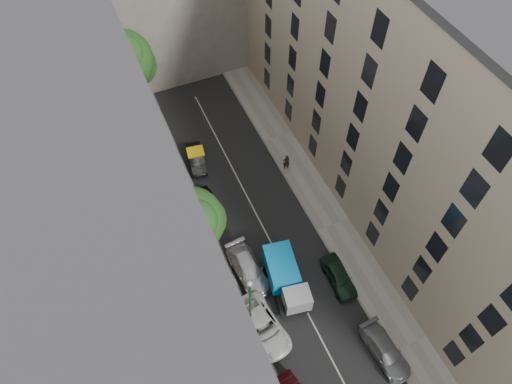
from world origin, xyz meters
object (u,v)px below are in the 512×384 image
car_left_3 (248,269)px  car_right_1 (385,351)px  car_left_4 (209,207)px  car_left_5 (197,159)px  tree_mid (192,223)px  pedestrian (286,162)px  tree_far (125,63)px  lamp_post (250,300)px  car_left_2 (262,326)px  tarp_truck (285,277)px  car_right_2 (339,277)px

car_left_3 → car_right_1: (6.33, -9.54, -0.07)m
car_left_4 → car_left_5: size_ratio=1.10×
car_left_4 → tree_mid: (-2.35, -4.13, 4.98)m
car_left_3 → tree_mid: 6.42m
pedestrian → tree_far: bearing=-40.9°
tree_mid → lamp_post: size_ratio=1.23×
tree_mid → pedestrian: bearing=29.2°
car_left_4 → car_left_5: (0.80, 5.60, -0.09)m
car_left_2 → lamp_post: (-0.60, 0.76, 3.58)m
car_left_3 → car_right_1: size_ratio=1.12×
car_left_3 → lamp_post: bearing=-114.6°
car_left_2 → car_left_5: (0.80, 16.80, -0.09)m
lamp_post → car_left_2: bearing=-51.9°
car_left_2 → tarp_truck: bearing=31.9°
car_left_4 → car_left_3: bearing=-84.5°
car_left_5 → pedestrian: bearing=-19.8°
car_left_2 → car_right_1: bearing=-43.0°
car_left_5 → tree_far: tree_far is taller
tarp_truck → pedestrian: bearing=73.9°
tree_mid → car_left_2: bearing=-71.6°
tarp_truck → pedestrian: tarp_truck is taller
car_right_2 → tree_far: tree_far is taller
pedestrian → tarp_truck: bearing=73.4°
car_left_4 → tree_mid: bearing=-121.0°
tarp_truck → tree_mid: (-5.35, 4.56, 4.38)m
car_left_2 → car_left_3: size_ratio=1.06×
tarp_truck → car_left_3: tarp_truck is taller
car_left_4 → car_right_1: size_ratio=0.96×
tarp_truck → car_left_3: bearing=147.3°
car_left_4 → lamp_post: size_ratio=0.63×
car_left_5 → tree_far: (-3.25, 8.89, 5.50)m
tarp_truck → pedestrian: (5.10, 10.40, -0.32)m
pedestrian → car_left_3: bearing=58.4°
car_right_2 → tarp_truck: bearing=164.2°
car_left_4 → car_right_2: bearing=-56.5°
car_right_1 → car_left_5: bearing=102.4°
tarp_truck → tree_far: 24.30m
car_left_3 → lamp_post: 5.39m
tree_mid → tarp_truck: bearing=-40.4°
pedestrian → car_right_1: bearing=96.4°
car_left_4 → lamp_post: lamp_post is taller
tarp_truck → car_right_2: bearing=-8.3°
car_right_2 → pedestrian: (1.13, 11.71, 0.33)m
car_left_3 → tree_far: (-3.25, 21.15, 5.42)m
car_left_5 → car_right_1: size_ratio=0.87×
car_left_3 → lamp_post: (-1.40, -3.78, 3.59)m
car_left_4 → car_right_1: (7.13, -16.20, -0.08)m
tree_far → car_right_2: bearing=-69.0°
car_left_5 → car_right_1: 22.70m
car_right_1 → tree_mid: bearing=124.4°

